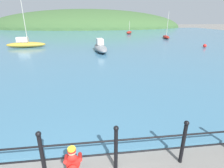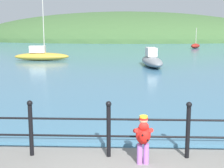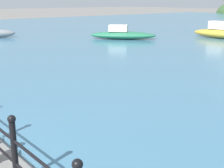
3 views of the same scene
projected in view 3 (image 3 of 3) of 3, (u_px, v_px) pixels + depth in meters
The scene contains 2 objects.
boat_white_sailboat at pixel (221, 33), 22.63m from camera, with size 4.54×1.58×5.55m.
boat_green_fishing at pixel (122, 34), 22.19m from camera, with size 4.43×4.19×0.99m.
Camera 3 is at (5.26, -0.08, 2.78)m, focal length 50.00 mm.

